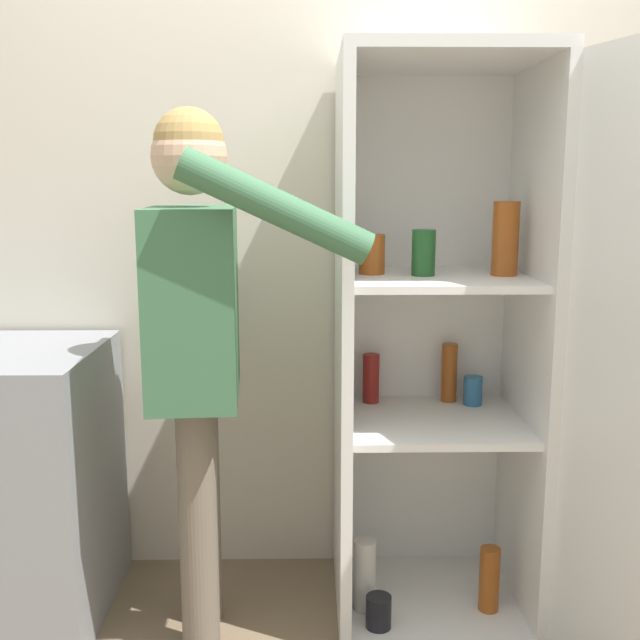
% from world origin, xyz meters
% --- Properties ---
extents(wall_back, '(7.00, 0.06, 2.55)m').
position_xyz_m(wall_back, '(0.00, 0.98, 1.27)').
color(wall_back, beige).
rests_on(wall_back, ground_plane).
extents(refrigerator, '(0.89, 1.19, 1.82)m').
position_xyz_m(refrigerator, '(0.44, 0.55, 0.90)').
color(refrigerator, white).
rests_on(refrigerator, ground_plane).
extents(person, '(0.66, 0.60, 1.64)m').
position_xyz_m(person, '(-0.41, 0.47, 1.04)').
color(person, '#726656').
rests_on(person, ground_plane).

